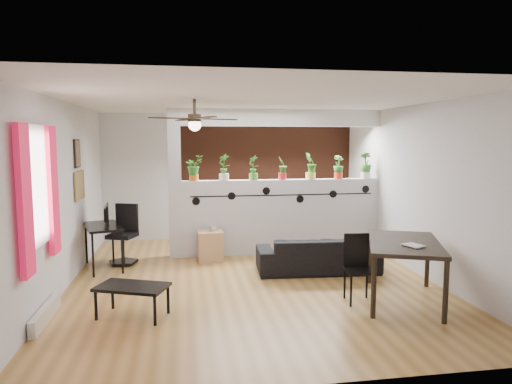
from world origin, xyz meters
The scene contains 28 objects.
room_shell centered at (0.00, 0.00, 1.30)m, with size 6.30×7.10×2.90m.
partition_wall centered at (0.80, 1.50, 0.68)m, with size 3.60×0.18×1.35m, color #BCBCC1.
ceiling_header centered at (0.80, 1.50, 2.45)m, with size 3.60×0.18×0.30m, color silver.
pier_column centered at (-1.11, 1.50, 1.30)m, with size 0.22×0.20×2.60m, color #BCBCC1.
brick_panel centered at (0.80, 2.97, 1.30)m, with size 3.90×0.05×2.60m, color #B05333.
vine_decal centered at (0.80, 1.40, 1.08)m, with size 3.31×0.01×0.30m.
window_assembly centered at (-2.56, -1.20, 1.51)m, with size 0.09×1.30×1.55m.
baseboard_heater centered at (-2.54, -1.20, 0.09)m, with size 0.08×1.00×0.18m, color silver.
corkboard centered at (-2.58, 0.95, 1.35)m, with size 0.03×0.60×0.45m, color olive.
framed_art centered at (-2.58, 0.90, 1.85)m, with size 0.03×0.34×0.44m.
ceiling_fan centered at (-0.80, -0.30, 2.31)m, with size 1.19×1.19×0.43m.
potted_plant_0 centered at (-0.78, 1.50, 1.59)m, with size 0.30×0.29×0.45m.
potted_plant_1 centered at (-0.25, 1.50, 1.60)m, with size 0.31×0.30×0.47m.
potted_plant_2 centered at (0.27, 1.50, 1.59)m, with size 0.29×0.28×0.45m.
potted_plant_3 centered at (0.80, 1.50, 1.57)m, with size 0.27×0.27×0.42m.
potted_plant_4 centered at (1.33, 1.50, 1.60)m, with size 0.30×0.26×0.48m.
potted_plant_5 centered at (1.85, 1.50, 1.58)m, with size 0.27×0.24×0.43m.
potted_plant_6 centered at (2.38, 1.50, 1.60)m, with size 0.26×0.21×0.48m.
sofa centered at (1.10, 0.26, 0.26)m, with size 1.80×0.71×0.53m, color black.
cube_shelf centered at (-0.53, 1.16, 0.26)m, with size 0.42×0.37×0.51m, color tan.
cup centered at (-0.48, 1.16, 0.56)m, with size 0.12×0.12×0.09m, color gray.
computer_desk centered at (-2.25, 0.96, 0.64)m, with size 0.77×1.08×0.70m.
monitor centered at (-2.25, 1.11, 0.79)m, with size 0.05×0.30×0.17m, color black.
office_chair centered at (-1.96, 1.22, 0.43)m, with size 0.52×0.53×0.97m.
dining_table centered at (1.79, -1.21, 0.69)m, with size 1.32×1.63×0.78m.
book centered at (1.69, -1.51, 0.79)m, with size 0.18×0.24×0.02m, color gray.
folding_chair centered at (1.23, -1.09, 0.51)m, with size 0.38×0.38×0.86m.
coffee_table centered at (-1.57, -1.21, 0.34)m, with size 0.91×0.71×0.38m.
Camera 1 is at (-0.96, -6.51, 2.05)m, focal length 32.00 mm.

